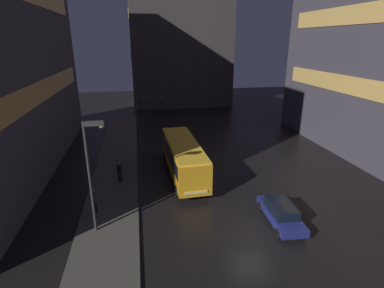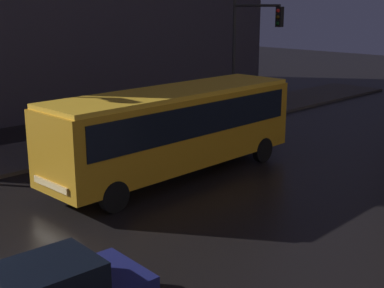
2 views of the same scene
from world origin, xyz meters
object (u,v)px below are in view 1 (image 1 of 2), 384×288
bus_near (183,155)px  car_taxi (281,212)px  pedestrian_mid (94,199)px  street_lamp_sidewalk (92,160)px  traffic_light_main (146,113)px  pedestrian_near (120,170)px

bus_near → car_taxi: (5.39, -8.56, -1.25)m
pedestrian_mid → street_lamp_sidewalk: 4.37m
traffic_light_main → street_lamp_sidewalk: (-3.71, -15.03, 0.73)m
pedestrian_mid → street_lamp_sidewalk: street_lamp_sidewalk is taller
bus_near → pedestrian_near: bearing=5.0°
car_taxi → pedestrian_mid: size_ratio=2.63×
pedestrian_mid → street_lamp_sidewalk: bearing=-7.7°
bus_near → street_lamp_sidewalk: bearing=46.4°
pedestrian_mid → street_lamp_sidewalk: (0.54, -2.17, 3.75)m
bus_near → pedestrian_mid: (-7.22, -5.28, -0.72)m
pedestrian_mid → traffic_light_main: 13.87m
street_lamp_sidewalk → car_taxi: bearing=-5.2°
car_taxi → traffic_light_main: (-8.35, 16.13, 3.54)m
pedestrian_near → traffic_light_main: 9.18m
bus_near → car_taxi: size_ratio=2.17×
car_taxi → street_lamp_sidewalk: street_lamp_sidewalk is taller
pedestrian_near → car_taxi: bearing=26.6°
bus_near → pedestrian_mid: size_ratio=5.71×
street_lamp_sidewalk → pedestrian_near: bearing=81.4°
bus_near → street_lamp_sidewalk: street_lamp_sidewalk is taller
pedestrian_mid → traffic_light_main: traffic_light_main is taller
bus_near → traffic_light_main: (-2.96, 7.58, 2.29)m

